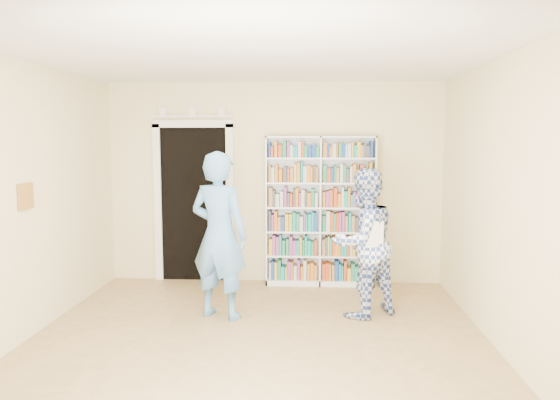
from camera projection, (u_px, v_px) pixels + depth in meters
name	position (u px, v px, depth m)	size (l,w,h in m)	color
floor	(255.00, 350.00, 5.06)	(5.00, 5.00, 0.00)	olive
ceiling	(253.00, 53.00, 4.76)	(5.00, 5.00, 0.00)	white
wall_back	(274.00, 183.00, 7.39)	(4.50, 4.50, 0.00)	beige
wall_left	(13.00, 204.00, 5.05)	(5.00, 5.00, 0.00)	beige
wall_right	(509.00, 208.00, 4.77)	(5.00, 5.00, 0.00)	beige
bookshelf	(320.00, 210.00, 7.24)	(1.44, 0.27, 1.98)	white
doorway	(194.00, 195.00, 7.45)	(1.10, 0.08, 2.43)	black
wall_art	(26.00, 196.00, 5.24)	(0.03, 0.25, 0.25)	brown
man_blue	(219.00, 235.00, 5.91)	(0.66, 0.44, 1.82)	#558ABE
man_plaid	(363.00, 243.00, 5.97)	(0.79, 0.62, 1.63)	#2D458A
paper_sheet	(375.00, 235.00, 5.72)	(0.20, 0.01, 0.28)	white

